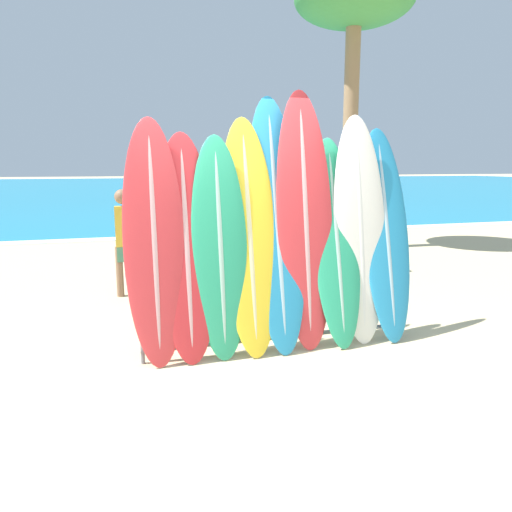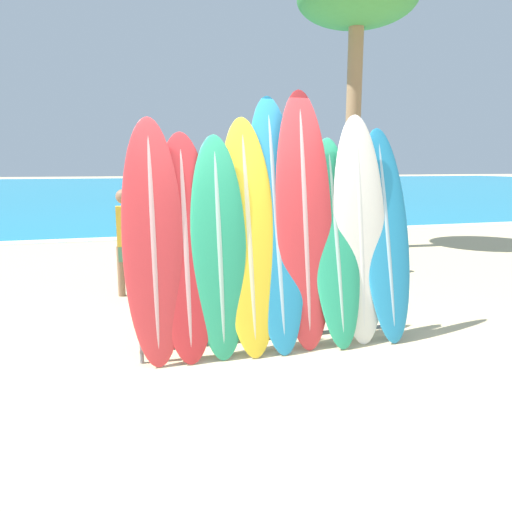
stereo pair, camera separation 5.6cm
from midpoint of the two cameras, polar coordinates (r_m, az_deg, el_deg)
name	(u,v)px [view 2 (the right image)]	position (r m, az deg, el deg)	size (l,w,h in m)	color
ground_plane	(263,363)	(4.82, 1.14, -12.09)	(160.00, 160.00, 0.00)	#CCB789
ocean_water	(126,188)	(42.28, -14.60, 7.56)	(120.00, 60.00, 0.01)	teal
surfboard_rack	(278,307)	(5.03, 2.89, -5.82)	(2.75, 0.04, 0.80)	slate
surfboard_slot_0	(153,243)	(4.65, -11.33, 1.51)	(0.56, 0.46, 2.28)	red
surfboard_slot_1	(186,248)	(4.71, -7.71, 0.93)	(0.57, 0.50, 2.16)	red
surfboard_slot_2	(219,248)	(4.74, -3.93, 0.94)	(0.54, 0.45, 2.13)	#289E70
surfboard_slot_3	(249,237)	(4.85, -0.53, 2.24)	(0.56, 0.60, 2.31)	yellow
surfboard_slot_4	(276,224)	(4.96, 2.62, 3.70)	(0.57, 0.69, 2.54)	teal
surfboard_slot_5	(304,221)	(5.02, 5.87, 4.03)	(0.59, 0.50, 2.59)	red
surfboard_slot_6	(335,242)	(5.16, 9.36, 1.58)	(0.52, 0.63, 2.13)	#289E70
surfboard_slot_7	(360,230)	(5.27, 12.07, 2.91)	(0.59, 0.45, 2.36)	silver
surfboard_slot_8	(386,234)	(5.44, 14.89, 2.40)	(0.53, 0.64, 2.24)	teal
person_near_water	(125,238)	(7.22, -14.52, 1.95)	(0.26, 0.20, 1.51)	#846047
person_mid_beach	(356,224)	(8.59, 11.57, 3.63)	(0.23, 0.27, 1.58)	#846047
person_far_left	(254,213)	(10.29, -0.04, 4.95)	(0.27, 0.26, 1.59)	#846047
person_far_right	(296,223)	(8.91, 4.75, 3.82)	(0.24, 0.26, 1.52)	#846047
palm_tree	(357,8)	(11.64, 11.62, 26.03)	(2.49, 2.49, 5.77)	#896B4C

